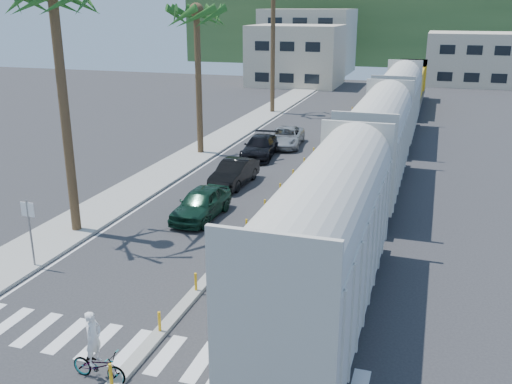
% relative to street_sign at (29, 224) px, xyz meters
% --- Properties ---
extents(ground, '(140.00, 140.00, 0.00)m').
position_rel_street_sign_xyz_m(ground, '(7.30, -2.00, -1.97)').
color(ground, '#28282B').
rests_on(ground, ground).
extents(sidewalk, '(3.00, 90.00, 0.15)m').
position_rel_street_sign_xyz_m(sidewalk, '(-1.20, 23.00, -1.90)').
color(sidewalk, gray).
rests_on(sidewalk, ground).
extents(rails, '(1.56, 100.00, 0.06)m').
position_rel_street_sign_xyz_m(rails, '(12.30, 26.00, -1.94)').
color(rails, black).
rests_on(rails, ground).
extents(median, '(0.45, 60.00, 0.85)m').
position_rel_street_sign_xyz_m(median, '(7.30, 17.96, -1.88)').
color(median, gray).
rests_on(median, ground).
extents(crosswalk, '(14.00, 2.20, 0.01)m').
position_rel_street_sign_xyz_m(crosswalk, '(7.30, -4.00, -1.97)').
color(crosswalk, silver).
rests_on(crosswalk, ground).
extents(lane_markings, '(9.42, 90.00, 0.01)m').
position_rel_street_sign_xyz_m(lane_markings, '(5.15, 23.00, -1.97)').
color(lane_markings, silver).
rests_on(lane_markings, ground).
extents(freight_train, '(3.00, 60.94, 5.85)m').
position_rel_street_sign_xyz_m(freight_train, '(12.30, 20.08, 0.93)').
color(freight_train, beige).
rests_on(freight_train, ground).
extents(palm_trees, '(3.50, 37.20, 13.75)m').
position_rel_street_sign_xyz_m(palm_trees, '(-0.80, 20.70, 8.84)').
color(palm_trees, brown).
rests_on(palm_trees, ground).
extents(street_sign, '(0.60, 0.08, 3.00)m').
position_rel_street_sign_xyz_m(street_sign, '(0.00, 0.00, 0.00)').
color(street_sign, slate).
rests_on(street_sign, ground).
extents(buildings, '(38.00, 27.00, 10.00)m').
position_rel_street_sign_xyz_m(buildings, '(0.89, 69.66, 2.39)').
color(buildings, '#B4A78F').
rests_on(buildings, ground).
extents(hillside, '(80.00, 20.00, 12.00)m').
position_rel_street_sign_xyz_m(hillside, '(7.30, 98.00, 4.03)').
color(hillside, '#385628').
rests_on(hillside, ground).
extents(car_lead, '(2.16, 4.76, 1.58)m').
position_rel_street_sign_xyz_m(car_lead, '(4.31, 7.61, -1.18)').
color(car_lead, black).
rests_on(car_lead, ground).
extents(car_second, '(2.04, 4.81, 1.54)m').
position_rel_street_sign_xyz_m(car_second, '(3.99, 13.50, -1.20)').
color(car_second, black).
rests_on(car_second, ground).
extents(car_third, '(3.04, 5.58, 1.51)m').
position_rel_street_sign_xyz_m(car_third, '(3.47, 20.43, -1.22)').
color(car_third, black).
rests_on(car_third, ground).
extents(car_rear, '(3.45, 5.70, 1.45)m').
position_rel_street_sign_xyz_m(car_rear, '(4.36, 24.34, -1.25)').
color(car_rear, '#A2A4A7').
rests_on(car_rear, ground).
extents(cyclist, '(0.89, 1.90, 2.20)m').
position_rel_street_sign_xyz_m(cyclist, '(6.70, -5.70, -1.27)').
color(cyclist, '#9EA0A5').
rests_on(cyclist, ground).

